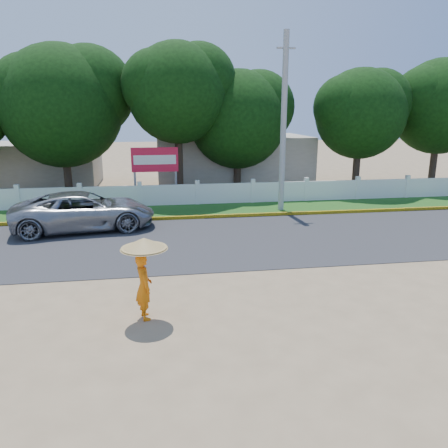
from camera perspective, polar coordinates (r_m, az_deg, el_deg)
The scene contains 12 objects.
ground at distance 12.69m, azimuth 1.40°, elevation -7.96°, with size 120.00×120.00×0.00m, color #9E8460.
road at distance 16.88m, azimuth -1.30°, elevation -2.11°, with size 60.00×7.00×0.02m, color #38383A.
grass_verge at distance 21.93m, azimuth -3.11°, elevation 1.82°, with size 60.00×3.50×0.03m, color #2D601E.
curb at distance 20.26m, azimuth -2.62°, elevation 0.94°, with size 40.00×0.18×0.16m, color yellow.
fence at distance 23.23m, azimuth -3.49°, elevation 3.89°, with size 40.00×0.10×1.10m, color silver.
building_near at distance 30.14m, azimuth 0.98°, elevation 8.41°, with size 10.00×6.00×3.20m, color #B7AD99.
building_far at distance 31.72m, azimuth -23.37°, elevation 7.17°, with size 8.00×5.00×2.80m, color #B7AD99.
utility_pole at distance 21.66m, azimuth 7.78°, elevation 12.79°, with size 0.28×0.28×8.45m, color #9A9A98.
vehicle at distance 19.14m, azimuth -17.78°, elevation 1.64°, with size 2.66×5.76×1.60m, color gray.
monk_with_parasol at distance 10.48m, azimuth -10.42°, elevation -5.48°, with size 1.11×1.11×2.02m.
billboard at distance 23.98m, azimuth -9.01°, elevation 7.92°, with size 2.50×0.13×2.95m.
tree_row at distance 26.07m, azimuth -1.74°, elevation 14.65°, with size 33.88×7.18×8.55m.
Camera 1 is at (-2.10, -11.53, 4.88)m, focal length 35.00 mm.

